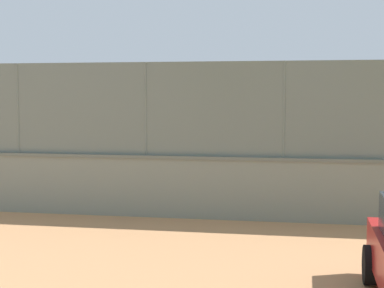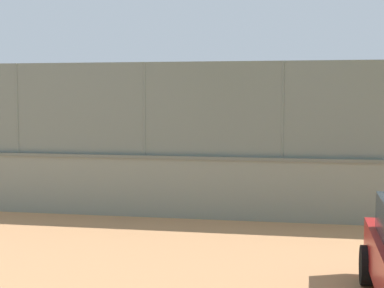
{
  "view_description": "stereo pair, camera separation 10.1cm",
  "coord_description": "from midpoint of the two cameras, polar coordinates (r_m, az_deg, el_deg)",
  "views": [
    {
      "loc": [
        -5.86,
        22.98,
        2.97
      ],
      "look_at": [
        -2.17,
        4.08,
        1.33
      ],
      "focal_mm": 54.79,
      "sensor_mm": 36.0,
      "label": 1
    },
    {
      "loc": [
        -5.96,
        22.96,
        2.97
      ],
      "look_at": [
        -2.17,
        4.08,
        1.33
      ],
      "focal_mm": 54.79,
      "sensor_mm": 36.0,
      "label": 2
    }
  ],
  "objects": [
    {
      "name": "fence_panel_on_wall",
      "position": [
        14.17,
        -4.72,
        3.44
      ],
      "size": [
        26.45,
        0.56,
        2.24
      ],
      "color": "slate",
      "rests_on": "perimeter_wall"
    },
    {
      "name": "sports_ball",
      "position": [
        24.47,
        -4.71,
        -2.04
      ],
      "size": [
        0.08,
        0.08,
        0.08
      ],
      "primitive_type": "sphere",
      "color": "yellow",
      "rests_on": "ground_plane"
    },
    {
      "name": "perimeter_wall",
      "position": [
        14.34,
        -4.67,
        -4.02
      ],
      "size": [
        26.92,
        0.82,
        1.5
      ],
      "color": "gray",
      "rests_on": "ground_plane"
    },
    {
      "name": "player_foreground_swinging",
      "position": [
        25.18,
        -1.25,
        0.23
      ],
      "size": [
        0.75,
        1.26,
        1.59
      ],
      "color": "#591919",
      "rests_on": "ground_plane"
    },
    {
      "name": "player_baseline_waiting",
      "position": [
        22.14,
        5.7,
        -0.59
      ],
      "size": [
        0.7,
        0.89,
        1.51
      ],
      "color": "#B2B2B2",
      "rests_on": "ground_plane"
    },
    {
      "name": "ground_plane",
      "position": [
        23.9,
        -3.35,
        -2.29
      ],
      "size": [
        260.0,
        260.0,
        0.0
      ],
      "primitive_type": "plane",
      "color": "tan"
    }
  ]
}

